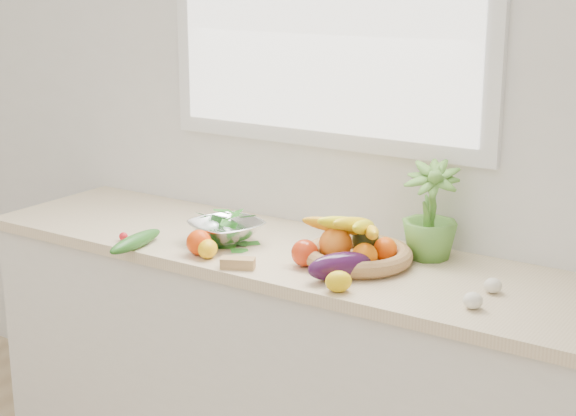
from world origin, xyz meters
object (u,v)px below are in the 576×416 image
Objects in this scene: eggplant at (340,266)px; colander_with_spinach at (226,225)px; potted_herb at (430,212)px; apple at (305,253)px; fruit_basket at (357,248)px; cucumber at (136,241)px.

colander_with_spinach is (-0.51, 0.10, 0.02)m from eggplant.
potted_herb is (0.14, 0.34, 0.11)m from eggplant.
fruit_basket reaches higher than apple.
eggplant is 0.56× the size of fruit_basket.
fruit_basket is (0.13, 0.11, 0.01)m from apple.
colander_with_spinach is at bearing 45.16° from cucumber.
cucumber is 0.72× the size of fruit_basket.
apple is 0.17m from fruit_basket.
potted_herb is at bearing 45.27° from apple.
potted_herb is at bearing 48.11° from fruit_basket.
fruit_basket is at bearing 6.26° from colander_with_spinach.
potted_herb is (0.87, 0.46, 0.13)m from cucumber.
colander_with_spinach is at bearing -159.88° from potted_herb.
potted_herb is 0.70m from colander_with_spinach.
apple is 0.36m from colander_with_spinach.
apple is 0.32× the size of cucumber.
eggplant is (0.16, -0.05, -0.00)m from apple.
eggplant is at bearing -111.74° from potted_herb.
cucumber is 0.92× the size of colander_with_spinach.
fruit_basket reaches higher than colander_with_spinach.
eggplant is 0.52m from colander_with_spinach.
potted_herb reaches higher than eggplant.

